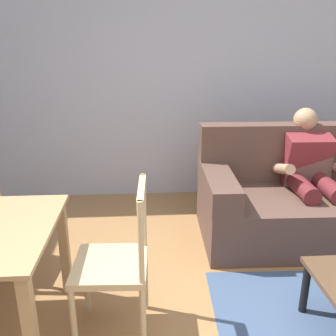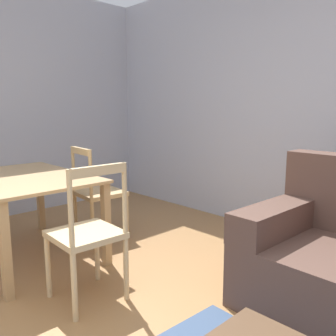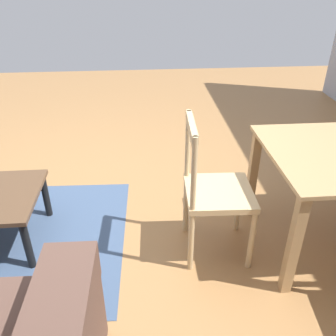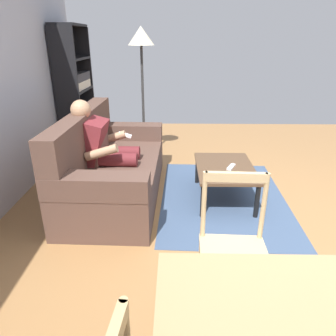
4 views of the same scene
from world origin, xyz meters
name	(u,v)px [view 1 (image 1 of 4)]	position (x,y,z in m)	size (l,w,h in m)	color
wall_back	(201,74)	(0.00, 2.71, 1.34)	(6.36, 0.12, 2.69)	#B2B7C6
couch	(310,199)	(0.85, 1.61, 0.34)	(1.96, 0.97, 0.97)	brown
person_lounging	(310,173)	(0.83, 1.63, 0.58)	(0.60, 0.90, 1.12)	maroon
dining_chair_facing_couch	(116,264)	(-0.80, 0.50, 0.46)	(0.44, 0.44, 0.94)	#D1B27F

